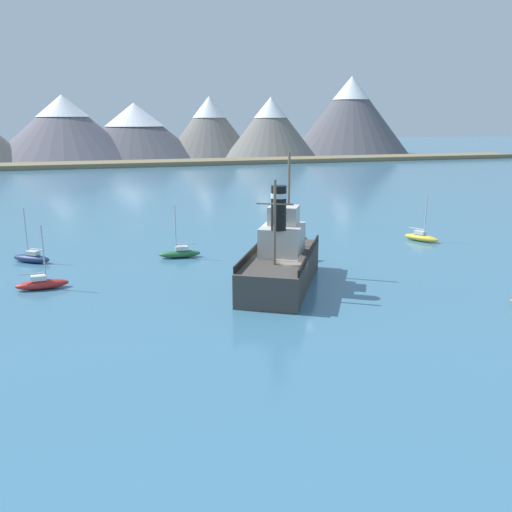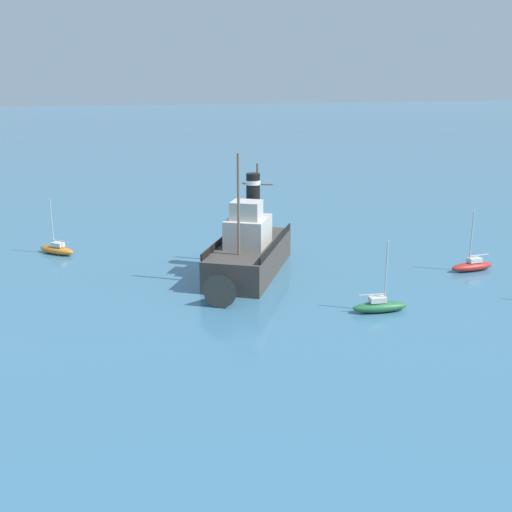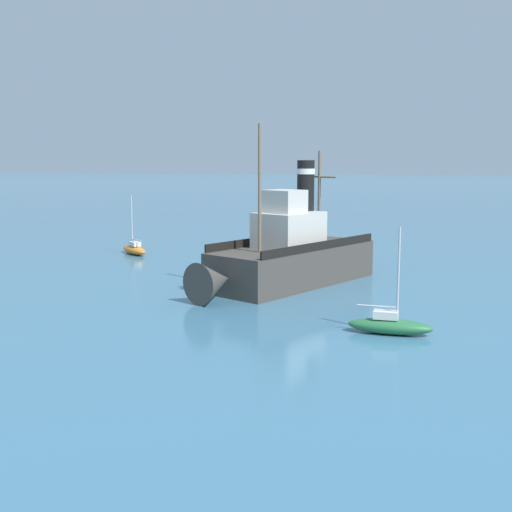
{
  "view_description": "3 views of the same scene",
  "coord_description": "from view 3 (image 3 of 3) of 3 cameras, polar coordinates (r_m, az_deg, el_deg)",
  "views": [
    {
      "loc": [
        -13.99,
        -35.51,
        12.42
      ],
      "look_at": [
        -2.49,
        1.38,
        2.6
      ],
      "focal_mm": 38.0,
      "sensor_mm": 36.0,
      "label": 1
    },
    {
      "loc": [
        13.0,
        48.93,
        15.25
      ],
      "look_at": [
        -0.41,
        3.51,
        1.86
      ],
      "focal_mm": 45.0,
      "sensor_mm": 36.0,
      "label": 2
    },
    {
      "loc": [
        -5.84,
        41.61,
        7.85
      ],
      "look_at": [
        2.3,
        0.35,
        1.5
      ],
      "focal_mm": 45.0,
      "sensor_mm": 36.0,
      "label": 3
    }
  ],
  "objects": [
    {
      "name": "sailboat_green",
      "position": [
        29.85,
        11.79,
        -6.0
      ],
      "size": [
        3.89,
        1.45,
        4.9
      ],
      "color": "#286B3D",
      "rests_on": "ground"
    },
    {
      "name": "ground_plane",
      "position": [
        42.74,
        3.12,
        -2.01
      ],
      "size": [
        600.0,
        600.0,
        0.0
      ],
      "primitive_type": "plane",
      "color": "teal"
    },
    {
      "name": "sailboat_orange",
      "position": [
        54.52,
        -10.78,
        0.61
      ],
      "size": [
        3.48,
        3.44,
        4.9
      ],
      "color": "orange",
      "rests_on": "ground"
    },
    {
      "name": "old_tugboat",
      "position": [
        40.19,
        2.82,
        -0.04
      ],
      "size": [
        10.1,
        14.17,
        9.9
      ],
      "color": "#423D38",
      "rests_on": "ground"
    }
  ]
}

